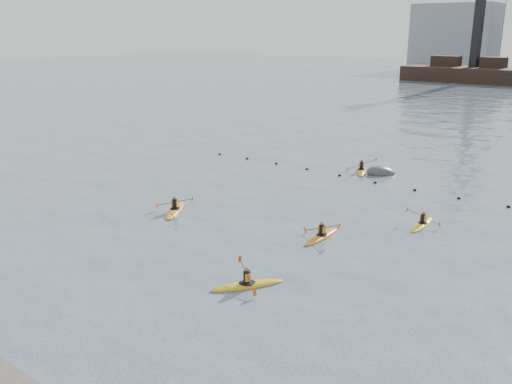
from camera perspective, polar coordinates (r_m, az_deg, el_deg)
ground at (r=21.55m, az=-9.96°, el=-12.70°), size 400.00×400.00×0.00m
float_line at (r=39.28m, az=14.49°, el=0.64°), size 33.24×0.73×0.24m
kayaker_0 at (r=28.83m, az=6.92°, el=-4.60°), size 2.19×3.19×1.18m
kayaker_1 at (r=23.38m, az=-0.96°, el=-9.71°), size 2.34×3.06×1.15m
kayaker_2 at (r=33.05m, az=-8.51°, el=-1.86°), size 2.36×3.30×1.14m
kayaker_3 at (r=31.77m, az=17.12°, el=-3.23°), size 2.03×2.99×1.04m
kayaker_5 at (r=42.78m, az=11.02°, el=2.26°), size 2.21×3.40×1.33m
mooring_buoy at (r=42.43m, az=13.09°, el=1.87°), size 2.82×2.94×1.70m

